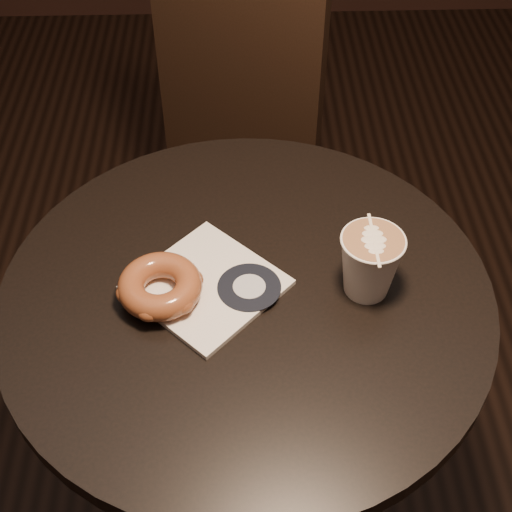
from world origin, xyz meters
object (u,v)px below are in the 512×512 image
at_px(cafe_table, 247,370).
at_px(latte_cup, 369,265).
at_px(doughnut, 160,286).
at_px(pastry_bag, 206,285).
at_px(chair, 225,162).

height_order(cafe_table, latte_cup, latte_cup).
distance_m(doughnut, latte_cup, 0.29).
bearing_deg(cafe_table, latte_cup, -1.59).
bearing_deg(latte_cup, doughnut, -177.97).
bearing_deg(pastry_bag, latte_cup, -48.28).
bearing_deg(latte_cup, cafe_table, 178.41).
bearing_deg(doughnut, cafe_table, 7.17).
xyz_separation_m(pastry_bag, latte_cup, (0.22, -0.01, 0.05)).
xyz_separation_m(chair, latte_cup, (0.20, -0.58, 0.28)).
distance_m(pastry_bag, latte_cup, 0.23).
bearing_deg(cafe_table, doughnut, -172.83).
relative_size(chair, doughnut, 7.96).
height_order(pastry_bag, latte_cup, latte_cup).
distance_m(cafe_table, chair, 0.58).
distance_m(chair, pastry_bag, 0.62).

